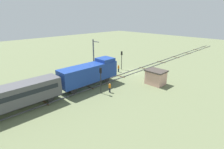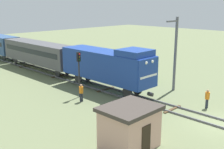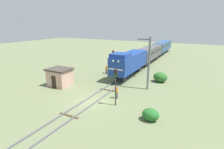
{
  "view_description": "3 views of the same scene",
  "coord_description": "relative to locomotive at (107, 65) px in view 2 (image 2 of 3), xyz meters",
  "views": [
    {
      "loc": [
        -23.66,
        29.85,
        12.53
      ],
      "look_at": [
        -1.29,
        7.91,
        1.66
      ],
      "focal_mm": 28.0,
      "sensor_mm": 36.0,
      "label": 1
    },
    {
      "loc": [
        -19.83,
        -8.07,
        8.86
      ],
      "look_at": [
        -0.29,
        11.15,
        1.95
      ],
      "focal_mm": 45.0,
      "sensor_mm": 36.0,
      "label": 2
    },
    {
      "loc": [
        11.59,
        -16.51,
        9.34
      ],
      "look_at": [
        -1.24,
        7.91,
        1.23
      ],
      "focal_mm": 28.0,
      "sensor_mm": 36.0,
      "label": 3
    }
  ],
  "objects": [
    {
      "name": "worker_by_signal",
      "position": [
        -4.2,
        -0.83,
        -1.78
      ],
      "size": [
        0.38,
        0.38,
        1.7
      ],
      "rotation": [
        0.0,
        0.0,
        0.43
      ],
      "color": "#262B38",
      "rests_on": "ground"
    },
    {
      "name": "locomotive",
      "position": [
        0.0,
        0.0,
        0.0
      ],
      "size": [
        2.9,
        11.6,
        4.6
      ],
      "color": "navy",
      "rests_on": "railway_track"
    },
    {
      "name": "catenary_mast",
      "position": [
        4.94,
        -4.91,
        1.28
      ],
      "size": [
        1.94,
        0.28,
        7.63
      ],
      "color": "#595960",
      "rests_on": "ground"
    },
    {
      "name": "relay_hut",
      "position": [
        -7.5,
        -9.62,
        -1.38
      ],
      "size": [
        3.5,
        2.9,
        2.74
      ],
      "color": "#D19E8C",
      "rests_on": "ground"
    },
    {
      "name": "ground_plane",
      "position": [
        0.0,
        -12.14,
        -2.77
      ],
      "size": [
        149.02,
        149.02,
        0.0
      ],
      "primitive_type": "plane",
      "color": "#66704C"
    },
    {
      "name": "passenger_car_leading",
      "position": [
        0.0,
        13.34,
        -0.25
      ],
      "size": [
        2.84,
        14.0,
        3.66
      ],
      "color": "#4C4C51",
      "rests_on": "railway_track"
    },
    {
      "name": "worker_near_track",
      "position": [
        2.4,
        -9.93,
        -1.78
      ],
      "size": [
        0.38,
        0.38,
        1.7
      ],
      "rotation": [
        0.0,
        0.0,
        1.55
      ],
      "color": "#262B38",
      "rests_on": "ground"
    },
    {
      "name": "bush_near",
      "position": [
        5.88,
        -0.65,
        -1.95
      ],
      "size": [
        2.26,
        1.85,
        1.64
      ],
      "primitive_type": "ellipsoid",
      "color": "#2B6226",
      "rests_on": "ground"
    },
    {
      "name": "railway_track",
      "position": [
        0.0,
        -12.14,
        -2.7
      ],
      "size": [
        2.4,
        99.34,
        0.16
      ],
      "color": "#595960",
      "rests_on": "ground"
    },
    {
      "name": "traffic_signal_mid",
      "position": [
        -3.4,
        0.39,
        0.3
      ],
      "size": [
        0.32,
        0.34,
        4.44
      ],
      "color": "#262628",
      "rests_on": "ground"
    }
  ]
}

